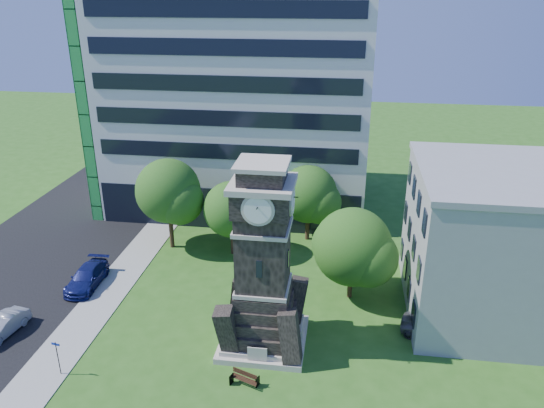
% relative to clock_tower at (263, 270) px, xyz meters
% --- Properties ---
extents(ground, '(160.00, 160.00, 0.00)m').
position_rel_clock_tower_xyz_m(ground, '(-3.00, -2.00, -5.28)').
color(ground, '#295819').
rests_on(ground, ground).
extents(sidewalk, '(3.00, 70.00, 0.06)m').
position_rel_clock_tower_xyz_m(sidewalk, '(-12.50, 3.00, -5.25)').
color(sidewalk, gray).
rests_on(sidewalk, ground).
extents(clock_tower, '(5.40, 5.40, 12.22)m').
position_rel_clock_tower_xyz_m(clock_tower, '(0.00, 0.00, 0.00)').
color(clock_tower, '#BCB4A3').
rests_on(clock_tower, ground).
extents(office_tall, '(26.20, 15.11, 28.60)m').
position_rel_clock_tower_xyz_m(office_tall, '(-6.20, 23.84, 8.94)').
color(office_tall, silver).
rests_on(office_tall, ground).
extents(office_low, '(15.20, 12.20, 10.40)m').
position_rel_clock_tower_xyz_m(office_low, '(16.97, 6.00, -0.07)').
color(office_low, gray).
rests_on(office_low, ground).
extents(car_street_mid, '(1.94, 4.08, 1.29)m').
position_rel_clock_tower_xyz_m(car_street_mid, '(-17.13, -1.72, -4.63)').
color(car_street_mid, '#93969A').
rests_on(car_street_mid, ground).
extents(car_street_north, '(2.18, 5.05, 1.45)m').
position_rel_clock_tower_xyz_m(car_street_north, '(-14.47, 4.90, -4.56)').
color(car_street_north, navy).
rests_on(car_street_north, ground).
extents(car_east_lot, '(5.01, 3.33, 1.28)m').
position_rel_clock_tower_xyz_m(car_east_lot, '(11.14, 2.06, -4.64)').
color(car_east_lot, '#525257').
rests_on(car_east_lot, ground).
extents(park_bench, '(1.63, 0.43, 0.84)m').
position_rel_clock_tower_xyz_m(park_bench, '(-0.46, -4.11, -4.83)').
color(park_bench, black).
rests_on(park_bench, ground).
extents(street_sign, '(0.55, 0.06, 2.31)m').
position_rel_clock_tower_xyz_m(street_sign, '(-11.44, -4.83, -3.84)').
color(street_sign, black).
rests_on(street_sign, ground).
extents(tree_nw, '(6.06, 5.51, 8.05)m').
position_rel_clock_tower_xyz_m(tree_nw, '(-10.00, 12.11, -0.20)').
color(tree_nw, '#332114').
rests_on(tree_nw, ground).
extents(tree_nc, '(5.21, 4.74, 6.48)m').
position_rel_clock_tower_xyz_m(tree_nc, '(-4.47, 11.68, -1.34)').
color(tree_nc, '#332114').
rests_on(tree_nc, ground).
extents(tree_ne, '(5.63, 5.12, 6.93)m').
position_rel_clock_tower_xyz_m(tree_ne, '(1.63, 15.36, -1.08)').
color(tree_ne, '#332114').
rests_on(tree_ne, ground).
extents(tree_east, '(6.23, 5.66, 6.96)m').
position_rel_clock_tower_xyz_m(tree_east, '(5.53, 6.20, -1.32)').
color(tree_east, '#332114').
rests_on(tree_east, ground).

